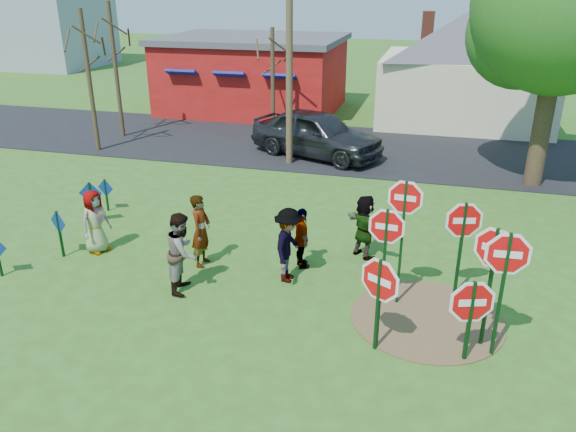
# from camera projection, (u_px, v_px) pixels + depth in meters

# --- Properties ---
(ground) EXTENTS (120.00, 120.00, 0.00)m
(ground) POSITION_uv_depth(u_px,v_px,m) (241.00, 271.00, 13.84)
(ground) COLOR #355C1A
(ground) RESTS_ON ground
(road) EXTENTS (120.00, 7.50, 0.04)m
(road) POSITION_uv_depth(u_px,v_px,m) (330.00, 147.00, 24.07)
(road) COLOR black
(road) RESTS_ON ground
(dirt_patch) EXTENTS (3.20, 3.20, 0.03)m
(dirt_patch) POSITION_uv_depth(u_px,v_px,m) (426.00, 318.00, 11.88)
(dirt_patch) COLOR brown
(dirt_patch) RESTS_ON ground
(red_building) EXTENTS (9.40, 7.69, 3.90)m
(red_building) POSITION_uv_depth(u_px,v_px,m) (254.00, 73.00, 30.40)
(red_building) COLOR maroon
(red_building) RESTS_ON ground
(cream_house) EXTENTS (9.40, 9.40, 6.50)m
(cream_house) POSITION_uv_depth(u_px,v_px,m) (467.00, 62.00, 27.43)
(cream_house) COLOR beige
(cream_house) RESTS_ON ground
(distant_building) EXTENTS (10.00, 8.00, 8.00)m
(distant_building) POSITION_uv_depth(u_px,v_px,m) (36.00, 15.00, 45.62)
(distant_building) COLOR #8C939E
(distant_building) RESTS_ON ground
(stop_sign_a) EXTENTS (1.02, 0.60, 2.09)m
(stop_sign_a) POSITION_uv_depth(u_px,v_px,m) (380.00, 286.00, 10.39)
(stop_sign_a) COLOR #0E3314
(stop_sign_a) RESTS_ON ground
(stop_sign_b) EXTENTS (1.00, 0.11, 3.00)m
(stop_sign_b) POSITION_uv_depth(u_px,v_px,m) (404.00, 211.00, 11.61)
(stop_sign_b) COLOR #0E3314
(stop_sign_b) RESTS_ON ground
(stop_sign_c) EXTENTS (1.11, 0.10, 2.70)m
(stop_sign_c) POSITION_uv_depth(u_px,v_px,m) (506.00, 267.00, 10.02)
(stop_sign_c) COLOR #0E3314
(stop_sign_c) RESTS_ON ground
(stop_sign_d) EXTENTS (1.07, 0.31, 2.41)m
(stop_sign_d) POSITION_uv_depth(u_px,v_px,m) (463.00, 227.00, 12.10)
(stop_sign_d) COLOR #0E3314
(stop_sign_d) RESTS_ON ground
(stop_sign_e) EXTENTS (1.10, 0.37, 1.83)m
(stop_sign_e) POSITION_uv_depth(u_px,v_px,m) (471.00, 306.00, 10.16)
(stop_sign_e) COLOR #0E3314
(stop_sign_e) RESTS_ON ground
(stop_sign_f) EXTENTS (1.00, 0.56, 2.65)m
(stop_sign_f) POSITION_uv_depth(u_px,v_px,m) (494.00, 259.00, 10.31)
(stop_sign_f) COLOR #0E3314
(stop_sign_f) RESTS_ON ground
(stop_sign_g) EXTENTS (1.06, 0.10, 2.37)m
(stop_sign_g) POSITION_uv_depth(u_px,v_px,m) (386.00, 235.00, 11.87)
(stop_sign_g) COLOR #0E3314
(stop_sign_g) RESTS_ON ground
(blue_diamond_b) EXTENTS (0.59, 0.25, 1.28)m
(blue_diamond_b) POSITION_uv_depth(u_px,v_px,m) (59.00, 228.00, 14.25)
(blue_diamond_b) COLOR #0E3314
(blue_diamond_b) RESTS_ON ground
(blue_diamond_c) EXTENTS (0.68, 0.14, 1.31)m
(blue_diamond_c) POSITION_uv_depth(u_px,v_px,m) (91.00, 198.00, 16.18)
(blue_diamond_c) COLOR #0E3314
(blue_diamond_c) RESTS_ON ground
(blue_diamond_d) EXTENTS (0.57, 0.10, 1.04)m
(blue_diamond_d) POSITION_uv_depth(u_px,v_px,m) (106.00, 191.00, 17.20)
(blue_diamond_d) COLOR #0E3314
(blue_diamond_d) RESTS_ON ground
(person_a) EXTENTS (0.77, 0.95, 1.69)m
(person_a) POSITION_uv_depth(u_px,v_px,m) (95.00, 222.00, 14.53)
(person_a) COLOR #3B3A87
(person_a) RESTS_ON ground
(person_b) EXTENTS (0.45, 0.68, 1.86)m
(person_b) POSITION_uv_depth(u_px,v_px,m) (201.00, 230.00, 13.81)
(person_b) COLOR #29755C
(person_b) RESTS_ON ground
(person_c) EXTENTS (0.86, 1.02, 1.90)m
(person_c) POSITION_uv_depth(u_px,v_px,m) (183.00, 252.00, 12.67)
(person_c) COLOR brown
(person_c) RESTS_ON ground
(person_d) EXTENTS (0.71, 1.20, 1.83)m
(person_d) POSITION_uv_depth(u_px,v_px,m) (288.00, 245.00, 13.07)
(person_d) COLOR #323237
(person_d) RESTS_ON ground
(person_e) EXTENTS (0.76, 0.99, 1.56)m
(person_e) POSITION_uv_depth(u_px,v_px,m) (302.00, 238.00, 13.74)
(person_e) COLOR #4D2D54
(person_e) RESTS_ON ground
(person_f) EXTENTS (1.51, 1.38, 1.68)m
(person_f) POSITION_uv_depth(u_px,v_px,m) (365.00, 226.00, 14.26)
(person_f) COLOR #21532D
(person_f) RESTS_ON ground
(suv) EXTENTS (5.85, 3.99, 1.85)m
(suv) POSITION_uv_depth(u_px,v_px,m) (317.00, 133.00, 22.42)
(suv) COLOR #29292D
(suv) RESTS_ON road
(utility_pole) EXTENTS (1.97, 0.25, 8.07)m
(utility_pole) POSITION_uv_depth(u_px,v_px,m) (289.00, 51.00, 20.29)
(utility_pole) COLOR #4C3823
(utility_pole) RESTS_ON ground
(leafy_tree) EXTENTS (6.15, 5.61, 8.74)m
(leafy_tree) POSITION_uv_depth(u_px,v_px,m) (567.00, 15.00, 17.45)
(leafy_tree) COLOR #382819
(leafy_tree) RESTS_ON ground
(bare_tree_west) EXTENTS (1.80, 1.80, 5.83)m
(bare_tree_west) POSITION_uv_depth(u_px,v_px,m) (114.00, 51.00, 24.25)
(bare_tree_west) COLOR #382819
(bare_tree_west) RESTS_ON ground
(bare_tree_east) EXTENTS (1.80, 1.80, 4.77)m
(bare_tree_east) POSITION_uv_depth(u_px,v_px,m) (273.00, 67.00, 24.61)
(bare_tree_east) COLOR #382819
(bare_tree_east) RESTS_ON ground
(bare_tree_mid) EXTENTS (1.80, 1.80, 5.64)m
(bare_tree_mid) POSITION_uv_depth(u_px,v_px,m) (87.00, 61.00, 22.19)
(bare_tree_mid) COLOR #382819
(bare_tree_mid) RESTS_ON ground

